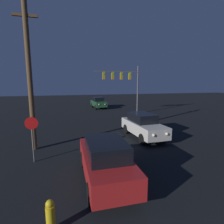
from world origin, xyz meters
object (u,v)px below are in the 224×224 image
Objects in this scene: car_near at (105,159)px; car_mid at (143,125)px; utility_pole at (30,77)px; car_far at (98,102)px; stop_sign at (32,132)px; fire_hydrant at (50,216)px; traffic_signal_mast at (124,80)px.

car_near is 6.30m from car_mid.
car_far is at bearing 66.17° from utility_pole.
stop_sign is (-6.99, -18.19, 0.68)m from car_far.
car_near is 21.17m from car_far.
car_far is at bearing -92.01° from car_mid.
car_near is at bearing 48.12° from car_mid.
utility_pole is (-0.22, 1.86, 2.72)m from stop_sign.
fire_hydrant is at bearing -132.53° from car_near.
car_near and car_mid have the same top height.
car_far reaches higher than fire_hydrant.
traffic_signal_mast is at bearing -103.98° from car_mid.
car_near is 2.90m from fire_hydrant.
car_near is at bearing 76.56° from car_far.
traffic_signal_mast reaches higher than car_mid.
car_near is 15.98m from traffic_signal_mast.
car_mid is 7.46m from stop_sign.
traffic_signal_mast is 2.62× the size of stop_sign.
car_mid is at bearing 51.99° from car_near.
car_near is at bearing 45.92° from fire_hydrant.
car_mid is at bearing 3.08° from utility_pole.
utility_pole is at bearing 96.80° from stop_sign.
fire_hydrant is (-1.99, -2.06, -0.44)m from car_near.
stop_sign is at bearing 66.23° from car_far.
fire_hydrant is (1.07, -4.67, -1.12)m from stop_sign.
fire_hydrant is (-6.01, -6.92, -0.44)m from car_mid.
car_near is 0.73× the size of traffic_signal_mast.
fire_hydrant is (-7.98, -16.49, -3.82)m from traffic_signal_mast.
car_mid is 0.54× the size of utility_pole.
utility_pole is at bearing 101.19° from fire_hydrant.
utility_pole is (-3.29, 4.47, 3.40)m from car_near.
traffic_signal_mast is at bearing 105.16° from car_far.
utility_pole is 7.68m from fire_hydrant.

